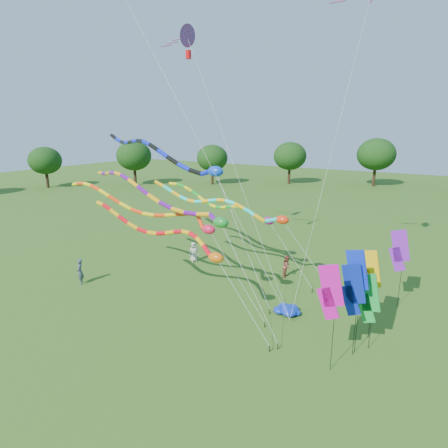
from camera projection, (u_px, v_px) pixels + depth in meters
The scene contains 19 objects.
ground at pixel (208, 348), 17.73m from camera, with size 160.00×160.00×0.00m, color #294F15.
tree_ring at pixel (329, 307), 9.75m from camera, with size 116.70×121.26×9.63m.
tube_kite_red at pixel (171, 236), 20.12m from camera, with size 11.86×1.44×6.28m.
tube_kite_orange at pixel (151, 209), 21.98m from camera, with size 14.04×1.25×7.28m.
tube_kite_purple at pixel (161, 197), 21.66m from camera, with size 15.52×3.70×8.01m.
tube_kite_blue at pixel (164, 154), 25.56m from camera, with size 17.17×5.36×10.17m.
tube_kite_cyan at pixel (231, 207), 24.20m from camera, with size 12.73×1.43×6.90m.
tube_kite_green at pixel (230, 207), 26.12m from camera, with size 11.84×1.67×6.53m.
delta_kite_high_a at pixel (187, 37), 23.23m from camera, with size 11.19×4.27×18.09m.
banner_pole_violet at pixel (399, 251), 20.94m from camera, with size 1.16×0.20×4.68m.
banner_pole_green at pixel (368, 298), 17.17m from camera, with size 1.16×0.18×3.78m.
banner_pole_blue_a at pixel (353, 290), 16.49m from camera, with size 1.16×0.25×4.43m.
banner_pole_blue_b at pixel (356, 276), 16.56m from camera, with size 1.16×0.21×5.01m.
banner_pole_orange at pixel (370, 274), 17.94m from camera, with size 1.16×0.27×4.55m.
banner_pole_magenta_a at pixel (330, 293), 15.30m from camera, with size 1.15×0.33×4.85m.
blue_nylon_heap at pixel (293, 311), 20.78m from camera, with size 1.46×1.66×0.51m.
person_a at pixel (194, 252), 28.92m from camera, with size 0.76×0.50×1.56m, color beige.
person_b at pixel (80, 272), 24.75m from camera, with size 0.63×0.41×1.72m, color #3F4959.
person_c at pixel (287, 266), 25.97m from camera, with size 0.75×0.58×1.54m, color brown.
Camera 1 is at (8.81, -13.00, 10.15)m, focal length 30.00 mm.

